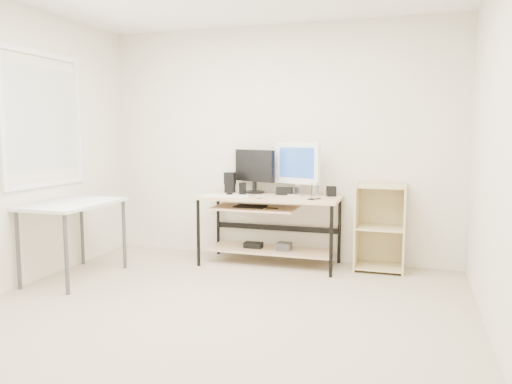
{
  "coord_description": "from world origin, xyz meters",
  "views": [
    {
      "loc": [
        1.45,
        -3.43,
        1.42
      ],
      "look_at": [
        -0.04,
        1.3,
        0.83
      ],
      "focal_mm": 35.0,
      "sensor_mm": 36.0,
      "label": 1
    }
  ],
  "objects_px": {
    "black_monitor": "(255,168)",
    "white_imac": "(297,164)",
    "audio_controller": "(242,189)",
    "desk": "(267,215)",
    "side_table": "(74,211)",
    "shelf_unit": "(380,227)"
  },
  "relations": [
    {
      "from": "desk",
      "to": "black_monitor",
      "type": "relative_size",
      "value": 2.95
    },
    {
      "from": "desk",
      "to": "white_imac",
      "type": "height_order",
      "value": "white_imac"
    },
    {
      "from": "desk",
      "to": "shelf_unit",
      "type": "bearing_deg",
      "value": 7.77
    },
    {
      "from": "white_imac",
      "to": "shelf_unit",
      "type": "bearing_deg",
      "value": 19.96
    },
    {
      "from": "desk",
      "to": "white_imac",
      "type": "xyz_separation_m",
      "value": [
        0.29,
        0.15,
        0.55
      ]
    },
    {
      "from": "shelf_unit",
      "to": "white_imac",
      "type": "bearing_deg",
      "value": -179.2
    },
    {
      "from": "black_monitor",
      "to": "audio_controller",
      "type": "bearing_deg",
      "value": -75.45
    },
    {
      "from": "shelf_unit",
      "to": "white_imac",
      "type": "xyz_separation_m",
      "value": [
        -0.89,
        -0.01,
        0.63
      ]
    },
    {
      "from": "side_table",
      "to": "white_imac",
      "type": "distance_m",
      "value": 2.32
    },
    {
      "from": "side_table",
      "to": "white_imac",
      "type": "xyz_separation_m",
      "value": [
        1.94,
        1.21,
        0.42
      ]
    },
    {
      "from": "side_table",
      "to": "shelf_unit",
      "type": "distance_m",
      "value": 3.09
    },
    {
      "from": "black_monitor",
      "to": "audio_controller",
      "type": "relative_size",
      "value": 3.57
    },
    {
      "from": "desk",
      "to": "audio_controller",
      "type": "bearing_deg",
      "value": -159.22
    },
    {
      "from": "side_table",
      "to": "black_monitor",
      "type": "height_order",
      "value": "black_monitor"
    },
    {
      "from": "side_table",
      "to": "audio_controller",
      "type": "distance_m",
      "value": 1.71
    },
    {
      "from": "black_monitor",
      "to": "white_imac",
      "type": "xyz_separation_m",
      "value": [
        0.49,
        -0.05,
        0.06
      ]
    },
    {
      "from": "side_table",
      "to": "shelf_unit",
      "type": "bearing_deg",
      "value": 23.33
    },
    {
      "from": "desk",
      "to": "audio_controller",
      "type": "relative_size",
      "value": 10.52
    },
    {
      "from": "black_monitor",
      "to": "audio_controller",
      "type": "distance_m",
      "value": 0.36
    },
    {
      "from": "shelf_unit",
      "to": "black_monitor",
      "type": "xyz_separation_m",
      "value": [
        -1.38,
        0.04,
        0.58
      ]
    },
    {
      "from": "shelf_unit",
      "to": "black_monitor",
      "type": "height_order",
      "value": "black_monitor"
    },
    {
      "from": "black_monitor",
      "to": "audio_controller",
      "type": "xyz_separation_m",
      "value": [
        -0.04,
        -0.29,
        -0.21
      ]
    }
  ]
}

